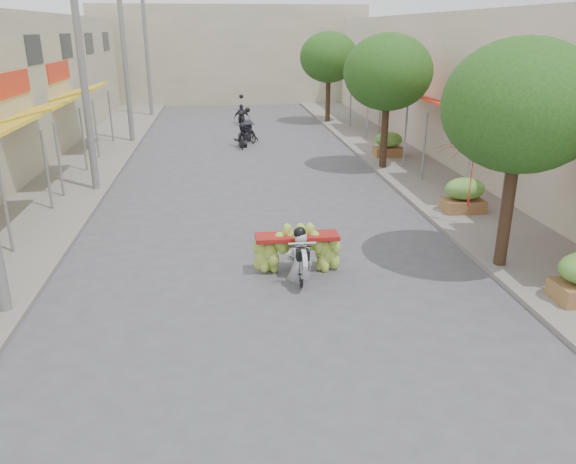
# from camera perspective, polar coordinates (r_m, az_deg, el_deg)

# --- Properties ---
(ground) EXTENTS (120.00, 120.00, 0.00)m
(ground) POSITION_cam_1_polar(r_m,az_deg,el_deg) (9.30, 0.79, -15.21)
(ground) COLOR #505054
(ground) RESTS_ON ground
(sidewalk_left) EXTENTS (4.00, 60.00, 0.12)m
(sidewalk_left) POSITION_cam_1_polar(r_m,az_deg,el_deg) (23.91, -21.25, 5.79)
(sidewalk_left) COLOR gray
(sidewalk_left) RESTS_ON ground
(sidewalk_right) EXTENTS (4.00, 60.00, 0.12)m
(sidewalk_right) POSITION_cam_1_polar(r_m,az_deg,el_deg) (24.50, 12.54, 7.00)
(sidewalk_right) COLOR gray
(sidewalk_right) RESTS_ON ground
(shophouse_row_right) EXTENTS (9.77, 40.00, 6.00)m
(shophouse_row_right) POSITION_cam_1_polar(r_m,az_deg,el_deg) (25.28, 24.85, 12.83)
(shophouse_row_right) COLOR beige
(shophouse_row_right) RESTS_ON ground
(far_building) EXTENTS (20.00, 6.00, 7.00)m
(far_building) POSITION_cam_1_polar(r_m,az_deg,el_deg) (45.58, -5.84, 17.53)
(far_building) COLOR #B1A98C
(far_building) RESTS_ON ground
(utility_pole_mid) EXTENTS (0.60, 0.24, 8.00)m
(utility_pole_mid) POSITION_cam_1_polar(r_m,az_deg,el_deg) (20.06, -20.14, 14.99)
(utility_pole_mid) COLOR slate
(utility_pole_mid) RESTS_ON ground
(utility_pole_far) EXTENTS (0.60, 0.24, 8.00)m
(utility_pole_far) POSITION_cam_1_polar(r_m,az_deg,el_deg) (28.90, -16.25, 16.57)
(utility_pole_far) COLOR slate
(utility_pole_far) RESTS_ON ground
(utility_pole_back) EXTENTS (0.60, 0.24, 8.00)m
(utility_pole_back) POSITION_cam_1_polar(r_m,az_deg,el_deg) (37.81, -14.15, 17.37)
(utility_pole_back) COLOR slate
(utility_pole_back) RESTS_ON ground
(street_tree_near) EXTENTS (3.40, 3.40, 5.25)m
(street_tree_near) POSITION_cam_1_polar(r_m,az_deg,el_deg) (13.30, 22.61, 11.67)
(street_tree_near) COLOR #3A2719
(street_tree_near) RESTS_ON ground
(street_tree_mid) EXTENTS (3.40, 3.40, 5.25)m
(street_tree_mid) POSITION_cam_1_polar(r_m,az_deg,el_deg) (22.53, 10.12, 15.66)
(street_tree_mid) COLOR #3A2719
(street_tree_mid) RESTS_ON ground
(street_tree_far) EXTENTS (3.40, 3.40, 5.25)m
(street_tree_far) POSITION_cam_1_polar(r_m,az_deg,el_deg) (34.18, 4.18, 17.27)
(street_tree_far) COLOR #3A2719
(street_tree_far) RESTS_ON ground
(produce_crate_mid) EXTENTS (1.20, 0.88, 1.16)m
(produce_crate_mid) POSITION_cam_1_polar(r_m,az_deg,el_deg) (17.75, 17.49, 3.86)
(produce_crate_mid) COLOR brown
(produce_crate_mid) RESTS_ON ground
(produce_crate_far) EXTENTS (1.20, 0.88, 1.16)m
(produce_crate_far) POSITION_cam_1_polar(r_m,az_deg,el_deg) (25.05, 10.16, 8.97)
(produce_crate_far) COLOR brown
(produce_crate_far) RESTS_ON ground
(banana_motorbike) EXTENTS (2.20, 1.82, 2.13)m
(banana_motorbike) POSITION_cam_1_polar(r_m,az_deg,el_deg) (12.68, 1.06, -1.56)
(banana_motorbike) COLOR black
(banana_motorbike) RESTS_ON ground
(market_umbrella) EXTENTS (2.57, 2.57, 1.92)m
(market_umbrella) POSITION_cam_1_polar(r_m,az_deg,el_deg) (16.12, 18.55, 8.94)
(market_umbrella) COLOR red
(market_umbrella) RESTS_ON ground
(pedestrian) EXTENTS (0.86, 0.72, 1.50)m
(pedestrian) POSITION_cam_1_polar(r_m,az_deg,el_deg) (25.89, 9.39, 9.72)
(pedestrian) COLOR white
(pedestrian) RESTS_ON ground
(bg_motorbike_a) EXTENTS (0.81, 1.82, 1.95)m
(bg_motorbike_a) POSITION_cam_1_polar(r_m,az_deg,el_deg) (27.24, -4.71, 10.10)
(bg_motorbike_a) COLOR black
(bg_motorbike_a) RESTS_ON ground
(bg_motorbike_b) EXTENTS (1.19, 1.75, 1.95)m
(bg_motorbike_b) POSITION_cam_1_polar(r_m,az_deg,el_deg) (28.50, -4.09, 10.80)
(bg_motorbike_b) COLOR black
(bg_motorbike_b) RESTS_ON ground
(bg_motorbike_c) EXTENTS (0.99, 1.42, 1.95)m
(bg_motorbike_c) POSITION_cam_1_polar(r_m,az_deg,el_deg) (34.38, -4.74, 12.35)
(bg_motorbike_c) COLOR black
(bg_motorbike_c) RESTS_ON ground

